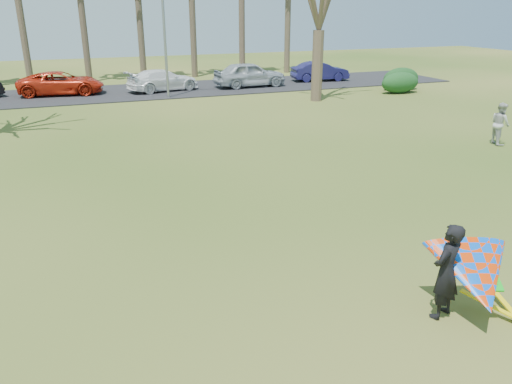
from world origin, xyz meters
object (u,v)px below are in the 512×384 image
object	(u,v)px
streetlight	(166,21)
car_3	(163,80)
pedestrian_a	(500,124)
kite_flyer	(473,276)
car_4	(250,74)
car_2	(61,83)
car_5	(320,71)

from	to	relation	value
streetlight	car_3	world-z (taller)	streetlight
pedestrian_a	kite_flyer	xyz separation A→B (m)	(-9.94, -9.06, 0.01)
car_4	pedestrian_a	bearing A→B (deg)	-169.20
streetlight	car_2	xyz separation A→B (m)	(-6.16, 3.35, -3.70)
car_3	kite_flyer	size ratio (longest dim) A/B	1.97
car_2	car_4	distance (m)	12.18
car_4	car_5	world-z (taller)	car_4
streetlight	car_5	size ratio (longest dim) A/B	1.91
car_5	pedestrian_a	bearing A→B (deg)	-178.08
car_5	kite_flyer	distance (m)	30.06
car_4	pedestrian_a	distance (m)	18.25
car_3	car_5	distance (m)	11.77
car_4	kite_flyer	world-z (taller)	kite_flyer
streetlight	kite_flyer	bearing A→B (deg)	-89.77
car_4	car_3	bearing A→B (deg)	84.28
streetlight	pedestrian_a	size ratio (longest dim) A/B	4.75
car_3	pedestrian_a	size ratio (longest dim) A/B	2.80
car_2	pedestrian_a	xyz separation A→B (m)	(16.20, -18.91, 0.07)
streetlight	pedestrian_a	world-z (taller)	streetlight
car_2	car_3	distance (m)	6.27
car_4	streetlight	bearing A→B (deg)	108.40
car_2	car_4	world-z (taller)	car_4
streetlight	car_5	world-z (taller)	streetlight
streetlight	car_2	size ratio (longest dim) A/B	1.57
car_5	pedestrian_a	world-z (taller)	pedestrian_a
car_4	car_2	bearing A→B (deg)	82.61
car_2	car_3	size ratio (longest dim) A/B	1.08
car_5	car_4	bearing A→B (deg)	105.38
streetlight	kite_flyer	world-z (taller)	streetlight
streetlight	pedestrian_a	distance (m)	18.87
streetlight	car_3	xyz separation A→B (m)	(0.07, 2.60, -3.72)
car_5	kite_flyer	size ratio (longest dim) A/B	1.75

